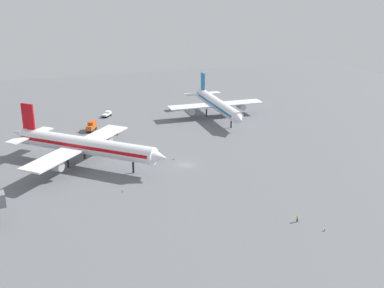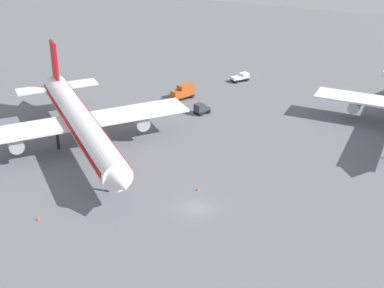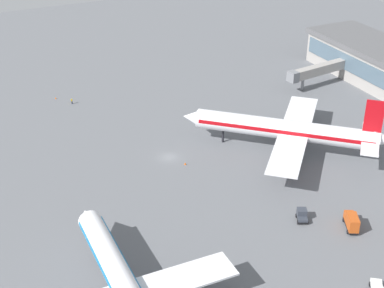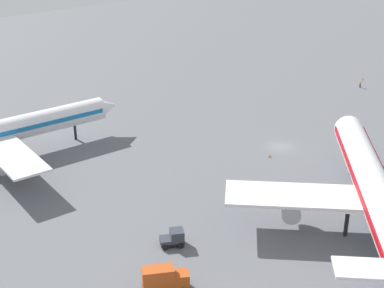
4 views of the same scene
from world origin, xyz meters
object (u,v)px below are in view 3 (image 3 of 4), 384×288
at_px(airplane_taxiing, 124,288).
at_px(baggage_tug, 302,215).
at_px(airplane_at_gate, 288,130).
at_px(safety_cone_far_side, 56,98).
at_px(ground_crew_worker, 72,101).
at_px(safety_cone_near_gate, 219,119).
at_px(catering_truck, 352,221).
at_px(safety_cone_mid_apron, 185,164).

relative_size(airplane_taxiing, baggage_tug, 12.49).
xyz_separation_m(airplane_at_gate, safety_cone_far_side, (54.93, 43.14, -5.47)).
distance_m(ground_crew_worker, safety_cone_near_gate, 42.99).
relative_size(catering_truck, safety_cone_near_gate, 9.75).
bearing_deg(airplane_taxiing, safety_cone_far_side, -5.92).
bearing_deg(ground_crew_worker, catering_truck, 149.56).
bearing_deg(airplane_taxiing, safety_cone_near_gate, -39.26).
bearing_deg(baggage_tug, airplane_taxiing, 128.13).
height_order(catering_truck, safety_cone_mid_apron, catering_truck).
distance_m(airplane_taxiing, ground_crew_worker, 84.45).
xyz_separation_m(airplane_taxiing, baggage_tug, (8.47, -40.61, -3.98)).
bearing_deg(catering_truck, ground_crew_worker, 49.55).
relative_size(airplane_at_gate, safety_cone_near_gate, 70.32).
bearing_deg(safety_cone_near_gate, catering_truck, -179.30).
xyz_separation_m(airplane_at_gate, safety_cone_mid_apron, (4.62, 25.05, -5.47)).
bearing_deg(safety_cone_far_side, safety_cone_near_gate, -132.05).
xyz_separation_m(baggage_tug, catering_truck, (-6.56, -7.06, 0.54)).
bearing_deg(baggage_tug, airplane_at_gate, -1.11).
distance_m(airplane_taxiing, safety_cone_near_gate, 73.10).
bearing_deg(airplane_at_gate, airplane_taxiing, 74.29).
height_order(catering_truck, safety_cone_near_gate, catering_truck).
bearing_deg(catering_truck, safety_cone_far_side, 50.16).
height_order(airplane_taxiing, safety_cone_far_side, airplane_taxiing).
bearing_deg(ground_crew_worker, airplane_at_gate, 165.81).
height_order(airplane_at_gate, catering_truck, airplane_at_gate).
xyz_separation_m(airplane_at_gate, safety_cone_near_gate, (22.06, 6.70, -5.47)).
distance_m(catering_truck, safety_cone_mid_apron, 41.09).
bearing_deg(ground_crew_worker, safety_cone_near_gate, 177.36).
height_order(baggage_tug, safety_cone_near_gate, baggage_tug).
xyz_separation_m(airplane_taxiing, safety_cone_mid_apron, (38.31, -28.67, -4.83)).
xyz_separation_m(baggage_tug, safety_cone_mid_apron, (29.84, 11.94, -0.86)).
bearing_deg(ground_crew_worker, airplane_taxiing, 117.51).
relative_size(catering_truck, safety_cone_mid_apron, 9.75).
bearing_deg(safety_cone_far_side, baggage_tug, -159.46).
distance_m(ground_crew_worker, safety_cone_mid_apron, 47.23).
distance_m(safety_cone_near_gate, safety_cone_far_side, 49.08).
height_order(safety_cone_near_gate, safety_cone_mid_apron, same).
xyz_separation_m(airplane_taxiing, safety_cone_near_gate, (55.76, -47.02, -4.83)).
bearing_deg(airplane_taxiing, catering_truck, -86.82).
xyz_separation_m(airplane_at_gate, catering_truck, (-31.79, 6.04, -4.07)).
xyz_separation_m(baggage_tug, ground_crew_worker, (74.71, 26.69, -0.31)).
relative_size(baggage_tug, safety_cone_far_side, 6.18).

